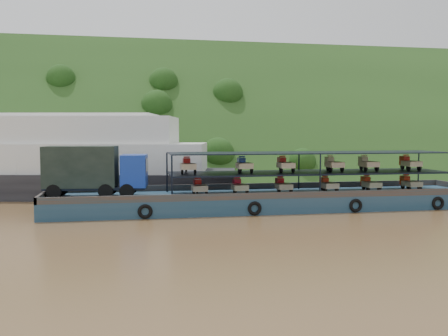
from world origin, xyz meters
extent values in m
plane|color=brown|center=(0.00, 0.00, 0.00)|extent=(160.00, 160.00, 0.00)
cube|color=#1E3914|center=(0.00, 36.00, 0.00)|extent=(140.00, 39.60, 39.60)
cube|color=#16374E|center=(1.31, 1.27, 0.60)|extent=(35.00, 7.00, 1.20)
cube|color=#592D19|center=(1.31, 4.67, 1.45)|extent=(35.00, 0.20, 0.50)
cube|color=#592D19|center=(1.31, -2.13, 1.45)|extent=(35.00, 0.20, 0.50)
cube|color=#592D19|center=(-16.09, 1.27, 1.45)|extent=(0.20, 7.00, 0.50)
torus|color=black|center=(-8.69, -2.28, 0.55)|extent=(1.06, 0.26, 1.06)
torus|color=black|center=(-0.69, -2.28, 0.55)|extent=(1.06, 0.26, 1.06)
torus|color=black|center=(7.31, -2.28, 0.55)|extent=(1.06, 0.26, 1.06)
torus|color=black|center=(14.31, -2.28, 0.55)|extent=(1.06, 0.26, 1.06)
cylinder|color=black|center=(-15.29, 0.73, 1.76)|extent=(1.15, 0.51, 1.12)
cylinder|color=black|center=(-15.04, 3.06, 1.76)|extent=(1.15, 0.51, 1.12)
cylinder|color=black|center=(-11.51, 0.33, 1.76)|extent=(1.15, 0.51, 1.12)
cylinder|color=black|center=(-11.26, 2.66, 1.76)|extent=(1.15, 0.51, 1.12)
cylinder|color=black|center=(-9.95, 0.17, 1.76)|extent=(1.15, 0.51, 1.12)
cylinder|color=black|center=(-9.71, 2.50, 1.76)|extent=(1.15, 0.51, 1.12)
cube|color=black|center=(-12.27, 1.59, 1.93)|extent=(7.82, 3.24, 0.22)
cube|color=#16349A|center=(-9.38, 1.29, 3.21)|extent=(2.17, 2.87, 2.46)
cube|color=black|center=(-8.44, 1.19, 3.66)|extent=(0.30, 2.23, 1.01)
cube|color=black|center=(-13.39, 1.71, 3.55)|extent=(5.62, 3.23, 3.13)
cube|color=black|center=(4.81, 1.27, 2.86)|extent=(23.00, 5.00, 0.12)
cube|color=black|center=(4.81, 1.27, 4.50)|extent=(23.00, 5.00, 0.08)
cylinder|color=black|center=(-6.69, -1.23, 2.85)|extent=(0.12, 0.12, 3.30)
cylinder|color=black|center=(-6.69, 3.77, 2.85)|extent=(0.12, 0.12, 3.30)
cylinder|color=black|center=(4.81, -1.23, 2.85)|extent=(0.12, 0.12, 3.30)
cylinder|color=black|center=(4.81, 3.77, 2.85)|extent=(0.12, 0.12, 3.30)
cylinder|color=black|center=(16.31, 3.77, 2.85)|extent=(0.12, 0.12, 3.30)
cylinder|color=black|center=(-4.36, 2.32, 1.46)|extent=(0.12, 0.52, 0.52)
cylinder|color=black|center=(-4.86, 0.52, 1.46)|extent=(0.14, 0.52, 0.52)
cylinder|color=black|center=(-3.86, 0.52, 1.46)|extent=(0.14, 0.52, 0.52)
cube|color=#C2AC89|center=(-4.36, 0.87, 1.80)|extent=(1.15, 1.50, 0.44)
cube|color=red|center=(-4.36, 2.02, 1.98)|extent=(0.55, 0.80, 0.80)
cube|color=red|center=(-4.36, 1.82, 2.48)|extent=(0.50, 0.10, 0.10)
cylinder|color=black|center=(-1.11, 2.32, 1.46)|extent=(0.12, 0.52, 0.52)
cylinder|color=black|center=(-1.61, 0.52, 1.46)|extent=(0.14, 0.52, 0.52)
cylinder|color=black|center=(-0.61, 0.52, 1.46)|extent=(0.14, 0.52, 0.52)
cube|color=beige|center=(-1.11, 0.87, 1.80)|extent=(1.15, 1.50, 0.44)
cube|color=red|center=(-1.11, 2.02, 1.98)|extent=(0.55, 0.80, 0.80)
cube|color=red|center=(-1.11, 1.82, 2.48)|extent=(0.50, 0.10, 0.10)
cylinder|color=black|center=(2.53, 2.32, 1.46)|extent=(0.12, 0.52, 0.52)
cylinder|color=black|center=(2.03, 0.52, 1.46)|extent=(0.14, 0.52, 0.52)
cylinder|color=black|center=(3.03, 0.52, 1.46)|extent=(0.14, 0.52, 0.52)
cube|color=tan|center=(2.53, 0.87, 1.80)|extent=(1.15, 1.50, 0.44)
cube|color=#AE0B11|center=(2.53, 2.02, 1.98)|extent=(0.55, 0.80, 0.80)
cube|color=#AE0B11|center=(2.53, 1.82, 2.48)|extent=(0.50, 0.10, 0.10)
cylinder|color=black|center=(6.44, 2.32, 1.46)|extent=(0.12, 0.52, 0.52)
cylinder|color=black|center=(5.94, 0.52, 1.46)|extent=(0.14, 0.52, 0.52)
cylinder|color=black|center=(6.94, 0.52, 1.46)|extent=(0.14, 0.52, 0.52)
cube|color=beige|center=(6.44, 0.87, 1.80)|extent=(1.15, 1.50, 0.44)
cube|color=red|center=(6.44, 2.02, 1.98)|extent=(0.55, 0.80, 0.80)
cube|color=red|center=(6.44, 1.82, 2.48)|extent=(0.50, 0.10, 0.10)
cylinder|color=black|center=(10.22, 2.32, 1.46)|extent=(0.12, 0.52, 0.52)
cylinder|color=black|center=(9.72, 0.52, 1.46)|extent=(0.14, 0.52, 0.52)
cylinder|color=black|center=(10.72, 0.52, 1.46)|extent=(0.14, 0.52, 0.52)
cube|color=#C0B788|center=(10.22, 0.87, 1.80)|extent=(1.15, 1.50, 0.44)
cube|color=#B2280B|center=(10.22, 2.02, 1.98)|extent=(0.55, 0.80, 0.80)
cube|color=#B2280B|center=(10.22, 1.82, 2.48)|extent=(0.50, 0.10, 0.10)
cylinder|color=black|center=(13.93, 2.32, 1.46)|extent=(0.12, 0.52, 0.52)
cylinder|color=black|center=(13.43, 0.52, 1.46)|extent=(0.14, 0.52, 0.52)
cylinder|color=black|center=(14.43, 0.52, 1.46)|extent=(0.14, 0.52, 0.52)
cube|color=#BFB087|center=(13.93, 0.87, 1.80)|extent=(1.15, 1.50, 0.44)
cube|color=red|center=(13.93, 2.02, 1.98)|extent=(0.55, 0.80, 0.80)
cube|color=red|center=(13.93, 1.82, 2.48)|extent=(0.50, 0.10, 0.10)
cylinder|color=black|center=(-5.25, 2.32, 3.18)|extent=(0.12, 0.52, 0.52)
cylinder|color=black|center=(-5.75, 0.52, 3.18)|extent=(0.14, 0.52, 0.52)
cylinder|color=black|center=(-4.75, 0.52, 3.18)|extent=(0.14, 0.52, 0.52)
cube|color=beige|center=(-5.25, 0.87, 3.52)|extent=(1.15, 1.50, 0.44)
cube|color=red|center=(-5.25, 2.02, 3.70)|extent=(0.55, 0.80, 0.80)
cube|color=red|center=(-5.25, 1.82, 4.20)|extent=(0.50, 0.10, 0.10)
cylinder|color=black|center=(-0.74, 2.32, 3.18)|extent=(0.12, 0.52, 0.52)
cylinder|color=black|center=(-1.24, 0.52, 3.18)|extent=(0.14, 0.52, 0.52)
cylinder|color=black|center=(-0.24, 0.52, 3.18)|extent=(0.14, 0.52, 0.52)
cube|color=beige|center=(-0.74, 0.87, 3.52)|extent=(1.15, 1.50, 0.44)
cube|color=#1A40A1|center=(-0.74, 2.02, 3.70)|extent=(0.55, 0.80, 0.80)
cube|color=#1A40A1|center=(-0.74, 1.82, 4.20)|extent=(0.50, 0.10, 0.10)
cylinder|color=black|center=(2.69, 2.32, 3.18)|extent=(0.12, 0.52, 0.52)
cylinder|color=black|center=(2.19, 0.52, 3.18)|extent=(0.14, 0.52, 0.52)
cylinder|color=black|center=(3.19, 0.52, 3.18)|extent=(0.14, 0.52, 0.52)
cube|color=beige|center=(2.69, 0.87, 3.52)|extent=(1.15, 1.50, 0.44)
cube|color=#B2110B|center=(2.69, 2.02, 3.70)|extent=(0.55, 0.80, 0.80)
cube|color=#B2110B|center=(2.69, 1.82, 4.20)|extent=(0.50, 0.10, 0.10)
cylinder|color=black|center=(6.89, 2.32, 3.18)|extent=(0.12, 0.52, 0.52)
cylinder|color=black|center=(6.39, 0.52, 3.18)|extent=(0.14, 0.52, 0.52)
cylinder|color=black|center=(7.39, 0.52, 3.18)|extent=(0.14, 0.52, 0.52)
cube|color=beige|center=(6.89, 0.87, 3.52)|extent=(1.15, 1.50, 0.44)
cube|color=beige|center=(6.89, 2.02, 3.70)|extent=(0.55, 0.80, 0.80)
cube|color=beige|center=(6.89, 1.82, 4.20)|extent=(0.50, 0.10, 0.10)
cylinder|color=black|center=(9.96, 2.32, 3.18)|extent=(0.12, 0.52, 0.52)
cylinder|color=black|center=(9.46, 0.52, 3.18)|extent=(0.14, 0.52, 0.52)
cylinder|color=black|center=(10.46, 0.52, 3.18)|extent=(0.14, 0.52, 0.52)
cube|color=#CCB690|center=(9.96, 0.87, 3.52)|extent=(1.15, 1.50, 0.44)
cube|color=#C9C18E|center=(9.96, 2.02, 3.70)|extent=(0.55, 0.80, 0.80)
cube|color=#C9C18E|center=(9.96, 1.82, 4.20)|extent=(0.50, 0.10, 0.10)
cylinder|color=black|center=(13.84, 2.32, 3.18)|extent=(0.12, 0.52, 0.52)
cylinder|color=black|center=(13.34, 0.52, 3.18)|extent=(0.14, 0.52, 0.52)
cylinder|color=black|center=(14.34, 0.52, 3.18)|extent=(0.14, 0.52, 0.52)
cube|color=#C8BB8D|center=(13.84, 0.87, 3.52)|extent=(1.15, 1.50, 0.44)
cube|color=#B9170C|center=(13.84, 2.02, 3.70)|extent=(0.55, 0.80, 0.80)
cube|color=#B9170C|center=(13.84, 1.82, 4.20)|extent=(0.50, 0.10, 0.10)
cube|color=black|center=(-18.89, 13.90, 1.18)|extent=(40.53, 17.70, 2.36)
cube|color=silver|center=(-18.89, 13.90, 3.74)|extent=(34.55, 15.52, 2.75)
cube|color=silver|center=(-18.89, 13.90, 6.39)|extent=(28.57, 13.35, 2.56)
cube|color=silver|center=(-18.89, 13.90, 7.82)|extent=(24.52, 11.58, 0.30)
camera|label=1|loc=(-9.66, -37.73, 6.10)|focal=40.00mm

